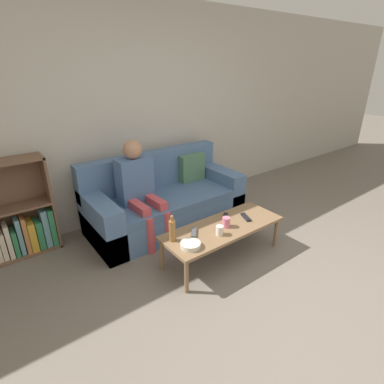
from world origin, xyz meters
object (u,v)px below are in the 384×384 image
at_px(bookshelf, 16,222).
at_px(coffee_table, 223,229).
at_px(snack_bowl, 191,245).
at_px(tv_remote_2, 194,233).
at_px(bottle, 172,230).
at_px(cup_near, 220,230).
at_px(tv_remote_1, 226,217).
at_px(tv_remote_0, 246,217).
at_px(cup_far, 226,222).
at_px(couch, 165,202).
at_px(person_adult, 138,184).

bearing_deg(bookshelf, coffee_table, -39.39).
distance_m(coffee_table, snack_bowl, 0.50).
bearing_deg(tv_remote_2, bottle, -145.71).
relative_size(snack_bowl, bottle, 0.71).
height_order(bookshelf, coffee_table, bookshelf).
relative_size(coffee_table, cup_near, 13.75).
bearing_deg(tv_remote_1, bookshelf, -170.04).
distance_m(bookshelf, coffee_table, 2.14).
bearing_deg(snack_bowl, bottle, 110.56).
height_order(cup_near, tv_remote_0, cup_near).
distance_m(cup_near, cup_far, 0.17).
relative_size(cup_near, cup_far, 0.92).
bearing_deg(snack_bowl, tv_remote_1, 18.88).
distance_m(couch, snack_bowl, 1.16).
relative_size(cup_near, tv_remote_2, 0.58).
distance_m(couch, tv_remote_2, 0.96).
relative_size(coffee_table, cup_far, 12.67).
bearing_deg(coffee_table, tv_remote_0, -2.72).
xyz_separation_m(tv_remote_0, bottle, (-0.87, 0.11, 0.10)).
distance_m(tv_remote_0, tv_remote_1, 0.22).
bearing_deg(person_adult, tv_remote_2, -83.12).
bearing_deg(cup_far, coffee_table, 137.10).
height_order(bookshelf, bottle, bookshelf).
relative_size(person_adult, tv_remote_2, 7.01).
relative_size(couch, snack_bowl, 10.34).
relative_size(coffee_table, person_adult, 1.14).
bearing_deg(couch, bottle, -118.38).
bearing_deg(couch, cup_near, -93.47).
bearing_deg(tv_remote_2, cup_far, 25.19).
bearing_deg(person_adult, snack_bowl, -93.85).
bearing_deg(tv_remote_0, bottle, -165.50).
bearing_deg(cup_near, person_adult, 107.81).
bearing_deg(cup_far, cup_near, -154.20).
xyz_separation_m(cup_far, tv_remote_0, (0.29, 0.00, -0.04)).
relative_size(bookshelf, bottle, 4.01).
height_order(couch, tv_remote_0, couch).
bearing_deg(snack_bowl, tv_remote_2, 45.29).
height_order(coffee_table, snack_bowl, snack_bowl).
relative_size(cup_far, snack_bowl, 0.56).
bearing_deg(couch, person_adult, -168.71).
bearing_deg(tv_remote_1, cup_far, -87.18).
height_order(bookshelf, cup_far, bookshelf).
xyz_separation_m(coffee_table, cup_near, (-0.13, -0.09, 0.08)).
height_order(couch, tv_remote_1, couch).
relative_size(coffee_table, tv_remote_0, 7.37).
bearing_deg(bottle, snack_bowl, -69.44).
bearing_deg(tv_remote_1, tv_remote_2, -129.32).
distance_m(couch, cup_far, 1.02).
distance_m(bookshelf, tv_remote_1, 2.18).
height_order(coffee_table, tv_remote_0, tv_remote_0).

